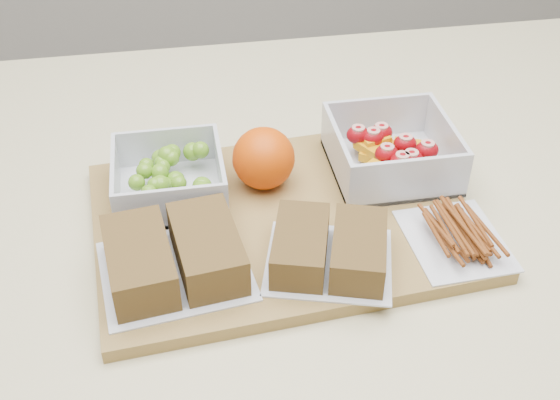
# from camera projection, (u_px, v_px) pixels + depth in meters

# --- Properties ---
(cutting_board) EXTENTS (0.44, 0.33, 0.02)m
(cutting_board) POSITION_uv_depth(u_px,v_px,m) (284.00, 220.00, 0.79)
(cutting_board) COLOR olive
(cutting_board) RESTS_ON counter
(grape_container) EXTENTS (0.12, 0.12, 0.05)m
(grape_container) POSITION_uv_depth(u_px,v_px,m) (171.00, 178.00, 0.81)
(grape_container) COLOR silver
(grape_container) RESTS_ON cutting_board
(fruit_container) EXTENTS (0.14, 0.14, 0.06)m
(fruit_container) POSITION_uv_depth(u_px,v_px,m) (391.00, 153.00, 0.84)
(fruit_container) COLOR silver
(fruit_container) RESTS_ON cutting_board
(orange) EXTENTS (0.07, 0.07, 0.07)m
(orange) POSITION_uv_depth(u_px,v_px,m) (264.00, 158.00, 0.81)
(orange) COLOR #DF4905
(orange) RESTS_ON cutting_board
(sandwich_bag_left) EXTENTS (0.16, 0.15, 0.05)m
(sandwich_bag_left) POSITION_uv_depth(u_px,v_px,m) (174.00, 256.00, 0.70)
(sandwich_bag_left) COLOR silver
(sandwich_bag_left) RESTS_ON cutting_board
(sandwich_bag_center) EXTENTS (0.16, 0.15, 0.04)m
(sandwich_bag_center) POSITION_uv_depth(u_px,v_px,m) (329.00, 249.00, 0.72)
(sandwich_bag_center) COLOR silver
(sandwich_bag_center) RESTS_ON cutting_board
(pretzel_bag) EXTENTS (0.11, 0.13, 0.03)m
(pretzel_bag) POSITION_uv_depth(u_px,v_px,m) (457.00, 232.00, 0.75)
(pretzel_bag) COLOR silver
(pretzel_bag) RESTS_ON cutting_board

